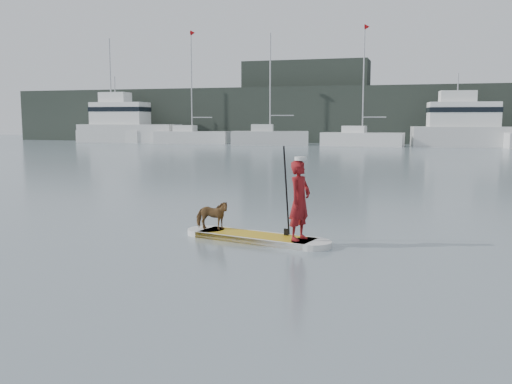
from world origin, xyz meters
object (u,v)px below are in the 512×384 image
(paddler, at_px, (300,200))
(dog, at_px, (212,215))
(paddleboard, at_px, (256,237))
(motor_yacht_b, at_px, (125,124))
(sailboat_c, at_px, (269,137))
(sailboat_d, at_px, (361,138))
(sailboat_a, at_px, (112,135))
(motor_yacht_a, at_px, (470,126))
(sailboat_b, at_px, (192,136))

(paddler, xyz_separation_m, dog, (-2.02, 0.51, -0.47))
(paddleboard, bearing_deg, motor_yacht_b, 136.05)
(paddleboard, xyz_separation_m, sailboat_c, (-11.44, 43.65, 0.74))
(paddler, relative_size, sailboat_d, 0.14)
(paddleboard, xyz_separation_m, motor_yacht_b, (-28.54, 45.80, 1.97))
(sailboat_a, relative_size, sailboat_c, 1.04)
(sailboat_a, xyz_separation_m, sailboat_d, (27.57, -1.73, 0.02))
(sailboat_a, xyz_separation_m, motor_yacht_b, (1.46, 0.50, 1.24))
(paddler, distance_m, motor_yacht_a, 45.84)
(sailboat_a, relative_size, sailboat_b, 0.97)
(sailboat_c, xyz_separation_m, sailboat_d, (9.03, -0.08, 0.00))
(sailboat_a, height_order, motor_yacht_a, sailboat_a)
(paddleboard, distance_m, paddler, 1.30)
(paddleboard, height_order, sailboat_d, sailboat_d)
(dog, xyz_separation_m, motor_yacht_a, (8.30, 44.89, 1.47))
(sailboat_b, xyz_separation_m, motor_yacht_a, (27.47, 0.33, 1.09))
(motor_yacht_a, bearing_deg, paddler, -104.24)
(paddleboard, relative_size, dog, 4.39)
(sailboat_a, relative_size, sailboat_d, 1.00)
(paddleboard, bearing_deg, motor_yacht_a, 95.03)
(sailboat_c, height_order, motor_yacht_a, sailboat_c)
(sailboat_a, height_order, motor_yacht_b, sailboat_a)
(paddleboard, relative_size, motor_yacht_a, 0.28)
(sailboat_b, xyz_separation_m, sailboat_d, (17.82, -1.25, -0.00))
(paddleboard, xyz_separation_m, sailboat_a, (-29.99, 45.30, 0.73))
(sailboat_c, relative_size, sailboat_d, 0.96)
(sailboat_d, relative_size, motor_yacht_a, 0.97)
(sailboat_b, xyz_separation_m, sailboat_c, (8.79, -1.17, -0.00))
(paddler, bearing_deg, motor_yacht_b, 51.88)
(dog, bearing_deg, motor_yacht_a, -15.79)
(sailboat_b, bearing_deg, paddleboard, -69.79)
(paddler, xyz_separation_m, motor_yacht_b, (-29.49, 46.05, 1.13))
(paddler, xyz_separation_m, sailboat_b, (-21.19, 45.07, -0.09))
(sailboat_b, distance_m, sailboat_d, 17.86)
(sailboat_b, bearing_deg, paddler, -68.90)
(paddleboard, height_order, sailboat_a, sailboat_a)
(paddler, relative_size, sailboat_c, 0.14)
(paddler, distance_m, sailboat_a, 55.07)
(motor_yacht_a, bearing_deg, dog, -106.84)
(motor_yacht_a, distance_m, motor_yacht_b, 35.77)
(sailboat_b, relative_size, motor_yacht_a, 1.00)
(dog, distance_m, motor_yacht_a, 45.67)
(sailboat_d, bearing_deg, sailboat_b, 179.99)
(paddleboard, relative_size, sailboat_a, 0.29)
(paddleboard, xyz_separation_m, dog, (-1.06, 0.27, 0.37))
(paddler, bearing_deg, sailboat_d, 23.64)
(dog, relative_size, sailboat_a, 0.07)
(motor_yacht_a, bearing_deg, sailboat_d, -177.05)
(sailboat_c, bearing_deg, dog, -87.90)
(sailboat_c, height_order, motor_yacht_b, sailboat_c)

